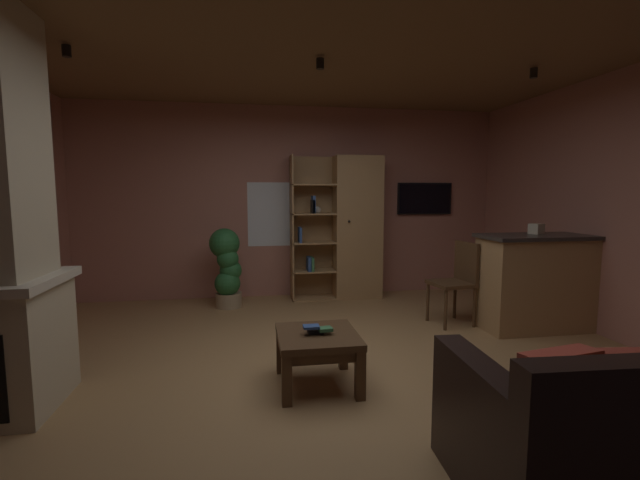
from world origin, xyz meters
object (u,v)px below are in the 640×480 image
object	(u,v)px
leather_couch	(624,439)
wall_mounted_tv	(424,199)
kitchen_bar_counter	(543,282)
coffee_table	(318,344)
potted_floor_plant	(227,266)
table_book_0	(315,331)
table_book_2	(311,327)
bookshelf_cabinet	(351,228)
dining_chair	(458,277)
tissue_box	(536,229)
table_book_1	(325,329)

from	to	relation	value
leather_couch	wall_mounted_tv	distance (m)	4.59
kitchen_bar_counter	coffee_table	bearing A→B (deg)	-159.41
potted_floor_plant	coffee_table	bearing A→B (deg)	-72.09
kitchen_bar_counter	table_book_0	bearing A→B (deg)	-159.80
table_book_2	wall_mounted_tv	distance (m)	3.75
bookshelf_cabinet	table_book_2	xyz separation A→B (m)	(-0.96, -2.74, -0.50)
bookshelf_cabinet	potted_floor_plant	xyz separation A→B (m)	(-1.69, -0.29, -0.43)
kitchen_bar_counter	dining_chair	size ratio (longest dim) A/B	1.50
tissue_box	table_book_0	world-z (taller)	tissue_box
tissue_box	leather_couch	xyz separation A→B (m)	(-1.31, -2.52, -0.78)
bookshelf_cabinet	wall_mounted_tv	size ratio (longest dim) A/B	2.40
table_book_1	potted_floor_plant	xyz separation A→B (m)	(-0.84, 2.46, 0.09)
tissue_box	table_book_2	distance (m)	2.90
table_book_2	leather_couch	bearing A→B (deg)	-47.58
coffee_table	table_book_2	distance (m)	0.16
dining_chair	coffee_table	bearing A→B (deg)	-144.00
tissue_box	dining_chair	world-z (taller)	tissue_box
bookshelf_cabinet	leather_couch	xyz separation A→B (m)	(0.35, -4.17, -0.68)
potted_floor_plant	wall_mounted_tv	xyz separation A→B (m)	(2.85, 0.50, 0.84)
table_book_0	potted_floor_plant	xyz separation A→B (m)	(-0.77, 2.42, 0.12)
table_book_0	dining_chair	size ratio (longest dim) A/B	0.12
bookshelf_cabinet	table_book_2	bearing A→B (deg)	-109.21
coffee_table	table_book_1	xyz separation A→B (m)	(0.05, -0.03, 0.12)
dining_chair	bookshelf_cabinet	bearing A→B (deg)	122.09
leather_couch	potted_floor_plant	size ratio (longest dim) A/B	1.57
dining_chair	leather_couch	bearing A→B (deg)	-101.13
coffee_table	table_book_1	bearing A→B (deg)	-28.16
table_book_1	dining_chair	distance (m)	2.19
coffee_table	table_book_2	size ratio (longest dim) A/B	5.26
table_book_2	potted_floor_plant	size ratio (longest dim) A/B	0.12
tissue_box	table_book_2	world-z (taller)	tissue_box
table_book_1	table_book_2	world-z (taller)	table_book_2
kitchen_bar_counter	wall_mounted_tv	size ratio (longest dim) A/B	1.68
table_book_0	wall_mounted_tv	bearing A→B (deg)	54.48
table_book_1	dining_chair	bearing A→B (deg)	37.41
wall_mounted_tv	table_book_1	bearing A→B (deg)	-124.22
table_book_0	table_book_1	size ratio (longest dim) A/B	1.07
tissue_box	wall_mounted_tv	xyz separation A→B (m)	(-0.50, 1.86, 0.30)
kitchen_bar_counter	tissue_box	distance (m)	0.57
bookshelf_cabinet	table_book_1	distance (m)	2.93
bookshelf_cabinet	potted_floor_plant	size ratio (longest dim) A/B	1.93
potted_floor_plant	wall_mounted_tv	size ratio (longest dim) A/B	1.24
coffee_table	leather_couch	bearing A→B (deg)	-49.20
leather_couch	table_book_2	distance (m)	1.94
wall_mounted_tv	tissue_box	bearing A→B (deg)	-74.98
bookshelf_cabinet	kitchen_bar_counter	world-z (taller)	bookshelf_cabinet
leather_couch	coffee_table	distance (m)	1.92
tissue_box	table_book_2	size ratio (longest dim) A/B	0.99
kitchen_bar_counter	potted_floor_plant	distance (m)	3.70
dining_chair	potted_floor_plant	bearing A→B (deg)	156.41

